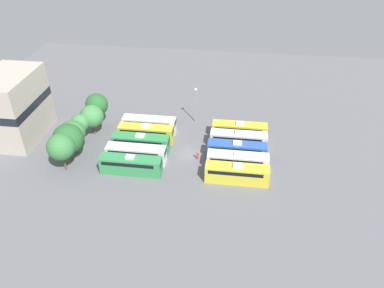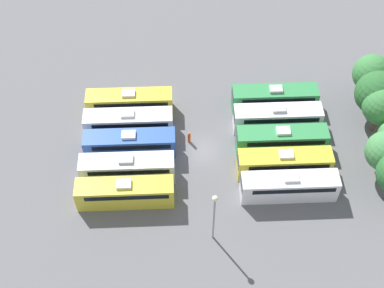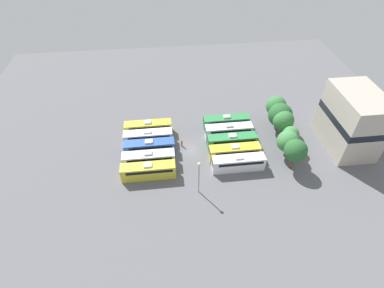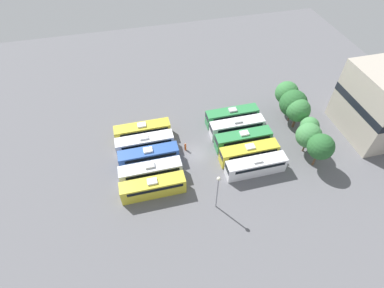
{
  "view_description": "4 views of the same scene",
  "coord_description": "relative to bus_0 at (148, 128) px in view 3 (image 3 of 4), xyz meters",
  "views": [
    {
      "loc": [
        -55.92,
        -7.91,
        41.46
      ],
      "look_at": [
        0.91,
        -0.44,
        1.67
      ],
      "focal_mm": 35.0,
      "sensor_mm": 36.0,
      "label": 1
    },
    {
      "loc": [
        39.48,
        -3.08,
        50.75
      ],
      "look_at": [
        0.57,
        -1.51,
        2.06
      ],
      "focal_mm": 50.0,
      "sensor_mm": 36.0,
      "label": 2
    },
    {
      "loc": [
        47.61,
        -5.13,
        45.19
      ],
      "look_at": [
        0.95,
        0.23,
        2.58
      ],
      "focal_mm": 28.0,
      "sensor_mm": 36.0,
      "label": 3
    },
    {
      "loc": [
        35.67,
        -9.63,
        42.65
      ],
      "look_at": [
        -0.82,
        -0.63,
        1.97
      ],
      "focal_mm": 28.0,
      "sensor_mm": 36.0,
      "label": 4
    }
  ],
  "objects": [
    {
      "name": "ground_plane",
      "position": [
        6.71,
        9.02,
        -1.74
      ],
      "size": [
        106.64,
        106.64,
        0.0
      ],
      "primitive_type": "plane",
      "color": "slate"
    },
    {
      "name": "bus_0",
      "position": [
        0.0,
        0.0,
        0.0
      ],
      "size": [
        2.48,
        10.73,
        3.51
      ],
      "color": "gold",
      "rests_on": "ground_plane"
    },
    {
      "name": "bus_1",
      "position": [
        3.35,
        -0.02,
        0.0
      ],
      "size": [
        2.48,
        10.73,
        3.51
      ],
      "color": "white",
      "rests_on": "ground_plane"
    },
    {
      "name": "bus_2",
      "position": [
        6.66,
        0.24,
        0.0
      ],
      "size": [
        2.48,
        10.73,
        3.51
      ],
      "color": "#2D56A8",
      "rests_on": "ground_plane"
    },
    {
      "name": "bus_3",
      "position": [
        10.18,
        0.06,
        0.0
      ],
      "size": [
        2.48,
        10.73,
        3.51
      ],
      "color": "silver",
      "rests_on": "ground_plane"
    },
    {
      "name": "bus_4",
      "position": [
        13.52,
        -0.05,
        0.0
      ],
      "size": [
        2.48,
        10.73,
        3.51
      ],
      "color": "gold",
      "rests_on": "ground_plane"
    },
    {
      "name": "bus_5",
      "position": [
        -0.01,
        18.26,
        0.0
      ],
      "size": [
        2.48,
        10.73,
        3.51
      ],
      "color": "#338C4C",
      "rests_on": "ground_plane"
    },
    {
      "name": "bus_6",
      "position": [
        3.29,
        18.17,
        0.0
      ],
      "size": [
        2.48,
        10.73,
        3.51
      ],
      "color": "silver",
      "rests_on": "ground_plane"
    },
    {
      "name": "bus_7",
      "position": [
        6.77,
        18.18,
        0.0
      ],
      "size": [
        2.48,
        10.73,
        3.51
      ],
      "color": "#338C4C",
      "rests_on": "ground_plane"
    },
    {
      "name": "bus_8",
      "position": [
        10.19,
        18.0,
        0.0
      ],
      "size": [
        2.48,
        10.73,
        3.51
      ],
      "color": "gold",
      "rests_on": "ground_plane"
    },
    {
      "name": "bus_9",
      "position": [
        13.39,
        18.06,
        0.0
      ],
      "size": [
        2.48,
        10.73,
        3.51
      ],
      "color": "silver",
      "rests_on": "ground_plane"
    },
    {
      "name": "worker_person",
      "position": [
        5.26,
        7.25,
        -0.9
      ],
      "size": [
        0.36,
        0.36,
        1.79
      ],
      "color": "#CC4C19",
      "rests_on": "ground_plane"
    },
    {
      "name": "light_pole",
      "position": [
        18.45,
        9.27,
        3.58
      ],
      "size": [
        0.6,
        0.6,
        7.85
      ],
      "color": "gray",
      "rests_on": "ground_plane"
    },
    {
      "name": "tree_0",
      "position": [
        -0.73,
        29.99,
        3.12
      ],
      "size": [
        4.73,
        4.73,
        7.23
      ],
      "color": "brown",
      "rests_on": "ground_plane"
    },
    {
      "name": "tree_1",
      "position": [
        2.31,
        30.02,
        2.76
      ],
      "size": [
        5.47,
        5.47,
        7.24
      ],
      "color": "brown",
      "rests_on": "ground_plane"
    },
    {
      "name": "tree_2",
      "position": [
        4.32,
        30.06,
        2.69
      ],
      "size": [
        4.68,
        4.68,
        6.78
      ],
      "color": "brown",
      "rests_on": "ground_plane"
    },
    {
      "name": "tree_3",
      "position": [
        8.53,
        30.34,
        2.2
      ],
      "size": [
        3.53,
        3.53,
        5.73
      ],
      "color": "brown",
      "rests_on": "ground_plane"
    },
    {
      "name": "tree_4",
      "position": [
        10.87,
        28.82,
        2.43
      ],
      "size": [
        4.62,
        4.62,
        6.48
      ],
      "color": "brown",
      "rests_on": "ground_plane"
    },
    {
      "name": "tree_5",
      "position": [
        14.38,
        28.94,
        3.13
      ],
      "size": [
        4.57,
        4.57,
        7.17
      ],
      "color": "brown",
      "rests_on": "ground_plane"
    },
    {
      "name": "depot_building",
      "position": [
        8.62,
        43.03,
        4.9
      ],
      "size": [
        13.37,
        8.68,
        13.13
      ],
      "color": "#B2A899",
      "rests_on": "ground_plane"
    }
  ]
}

